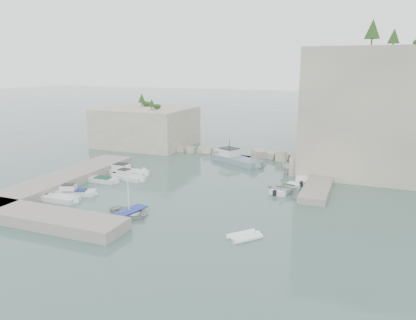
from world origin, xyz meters
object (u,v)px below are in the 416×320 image
at_px(motorboat_d, 75,195).
at_px(tender_east_a, 282,193).
at_px(work_boat, 237,163).
at_px(tender_east_c, 302,181).
at_px(motorboat_c, 103,182).
at_px(inflatable_dinghy, 244,238).
at_px(motorboat_b, 129,179).
at_px(tender_east_d, 299,174).
at_px(rowboat, 129,216).
at_px(motorboat_e, 61,201).
at_px(tender_east_b, 285,191).
at_px(motorboat_a, 127,173).

bearing_deg(motorboat_d, tender_east_a, 2.17).
bearing_deg(work_boat, tender_east_c, -3.13).
height_order(motorboat_c, inflatable_dinghy, motorboat_c).
height_order(motorboat_b, motorboat_c, motorboat_b).
relative_size(motorboat_b, work_boat, 0.54).
relative_size(motorboat_b, inflatable_dinghy, 1.69).
distance_m(motorboat_c, motorboat_d, 5.81).
distance_m(inflatable_dinghy, tender_east_c, 20.03).
relative_size(tender_east_c, tender_east_d, 1.01).
distance_m(tender_east_a, tender_east_c, 6.15).
relative_size(motorboat_d, rowboat, 1.15).
bearing_deg(motorboat_e, motorboat_d, 86.28).
xyz_separation_m(tender_east_a, tender_east_b, (0.16, 0.85, 0.00)).
relative_size(motorboat_b, tender_east_a, 1.50).
bearing_deg(motorboat_c, rowboat, -43.97).
height_order(motorboat_e, tender_east_d, tender_east_d).
height_order(motorboat_a, rowboat, motorboat_a).
height_order(motorboat_a, work_boat, work_boat).
distance_m(motorboat_a, motorboat_e, 12.73).
bearing_deg(motorboat_b, tender_east_a, 15.23).
bearing_deg(rowboat, tender_east_a, -32.67).
relative_size(tender_east_a, tender_east_b, 0.73).
height_order(motorboat_b, tender_east_a, tender_east_a).
bearing_deg(motorboat_e, tender_east_b, 28.48).
distance_m(motorboat_b, work_boat, 17.67).
relative_size(motorboat_c, rowboat, 0.96).
bearing_deg(tender_east_a, motorboat_b, 85.61).
distance_m(motorboat_b, rowboat, 13.46).
bearing_deg(motorboat_e, rowboat, -7.45).
bearing_deg(tender_east_d, motorboat_c, 122.02).
relative_size(tender_east_b, work_boat, 0.50).
bearing_deg(tender_east_b, work_boat, 59.94).
distance_m(motorboat_b, tender_east_d, 23.24).
height_order(motorboat_d, tender_east_b, motorboat_d).
bearing_deg(motorboat_d, motorboat_a, 66.97).
bearing_deg(rowboat, inflatable_dinghy, -82.65).
bearing_deg(motorboat_a, tender_east_b, 2.14).
xyz_separation_m(motorboat_b, tender_east_d, (20.51, 10.94, 0.00)).
distance_m(rowboat, tender_east_c, 23.69).
distance_m(motorboat_b, motorboat_d, 8.31).
distance_m(motorboat_b, inflatable_dinghy, 23.16).
relative_size(motorboat_d, tender_east_b, 1.09).
bearing_deg(work_boat, motorboat_e, -89.82).
bearing_deg(motorboat_b, rowboat, -46.67).
bearing_deg(motorboat_a, motorboat_d, -89.56).
bearing_deg(motorboat_a, inflatable_dinghy, -32.50).
height_order(motorboat_c, tender_east_b, same).
distance_m(motorboat_e, inflatable_dinghy, 21.94).
bearing_deg(motorboat_d, inflatable_dinghy, -32.50).
height_order(tender_east_c, tender_east_d, tender_east_d).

